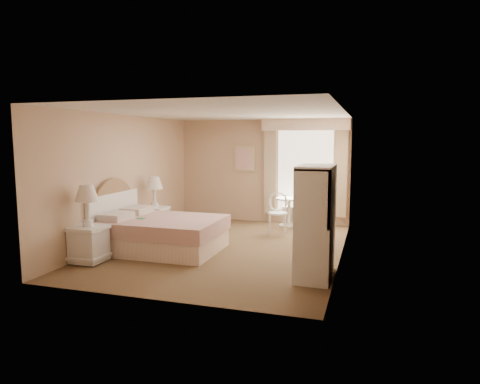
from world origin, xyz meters
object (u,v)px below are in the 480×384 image
(nightstand_far, at_px, (155,213))
(armoire, at_px, (316,231))
(round_table, at_px, (289,207))
(cafe_chair, at_px, (278,210))
(bed, at_px, (159,232))
(nightstand_near, at_px, (88,234))

(nightstand_far, distance_m, armoire, 4.11)
(nightstand_far, height_order, round_table, nightstand_far)
(armoire, bearing_deg, nightstand_far, 152.76)
(cafe_chair, height_order, armoire, armoire)
(round_table, height_order, cafe_chair, cafe_chair)
(nightstand_far, relative_size, round_table, 1.85)
(round_table, bearing_deg, armoire, -73.47)
(bed, bearing_deg, round_table, 57.52)
(armoire, bearing_deg, nightstand_near, -174.22)
(bed, height_order, cafe_chair, bed)
(cafe_chair, bearing_deg, nightstand_far, -170.68)
(nightstand_far, relative_size, cafe_chair, 1.39)
(cafe_chair, relative_size, armoire, 0.53)
(bed, bearing_deg, cafe_chair, 49.42)
(bed, bearing_deg, nightstand_far, 121.12)
(round_table, bearing_deg, bed, -122.48)
(bed, xyz_separation_m, round_table, (1.86, 2.92, 0.10))
(cafe_chair, xyz_separation_m, armoire, (1.16, -2.76, 0.17))
(nightstand_near, distance_m, cafe_chair, 4.00)
(nightstand_far, xyz_separation_m, round_table, (2.58, 1.74, -0.02))
(nightstand_near, height_order, armoire, armoire)
(bed, relative_size, nightstand_far, 1.71)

